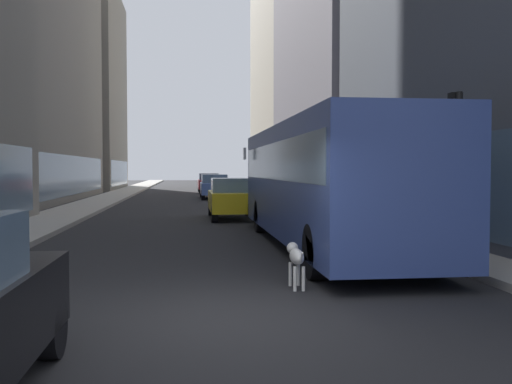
{
  "coord_description": "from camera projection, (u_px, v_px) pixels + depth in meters",
  "views": [
    {
      "loc": [
        -0.61,
        -7.49,
        1.98
      ],
      "look_at": [
        1.12,
        6.7,
        1.4
      ],
      "focal_mm": 39.96,
      "sensor_mm": 36.0,
      "label": 1
    }
  ],
  "objects": [
    {
      "name": "building_left_far",
      "position": [
        71.0,
        90.0,
        55.75
      ],
      "size": [
        9.38,
        15.04,
        19.46
      ],
      "color": "gray",
      "rests_on": "ground"
    },
    {
      "name": "building_right_mid",
      "position": [
        389.0,
        25.0,
        35.21
      ],
      "size": [
        11.84,
        17.6,
        21.78
      ],
      "color": "slate",
      "rests_on": "ground"
    },
    {
      "name": "ground_plane",
      "position": [
        195.0,
        196.0,
        42.29
      ],
      "size": [
        120.0,
        120.0,
        0.0
      ],
      "primitive_type": "plane",
      "color": "#232326"
    },
    {
      "name": "transit_bus",
      "position": [
        322.0,
        177.0,
        14.38
      ],
      "size": [
        2.78,
        11.53,
        3.05
      ],
      "color": "#33478C",
      "rests_on": "ground"
    },
    {
      "name": "pedestrian_with_handbag",
      "position": [
        408.0,
        202.0,
        16.88
      ],
      "size": [
        0.45,
        0.34,
        1.69
      ],
      "color": "#1E1E2D",
      "rests_on": "sidewalk_right"
    },
    {
      "name": "traffic_light_near",
      "position": [
        457.0,
        147.0,
        11.67
      ],
      "size": [
        0.24,
        0.41,
        3.4
      ],
      "color": "black",
      "rests_on": "sidewalk_right"
    },
    {
      "name": "car_red_coupe",
      "position": [
        208.0,
        183.0,
        47.92
      ],
      "size": [
        1.7,
        4.67,
        1.62
      ],
      "color": "red",
      "rests_on": "ground"
    },
    {
      "name": "car_yellow_taxi",
      "position": [
        233.0,
        198.0,
        22.67
      ],
      "size": [
        1.8,
        4.05,
        1.62
      ],
      "color": "yellow",
      "rests_on": "ground"
    },
    {
      "name": "sidewalk_right",
      "position": [
        271.0,
        194.0,
        42.98
      ],
      "size": [
        2.4,
        110.0,
        0.15
      ],
      "primitive_type": "cube",
      "color": "#9E9991",
      "rests_on": "ground"
    },
    {
      "name": "car_blue_hatchback",
      "position": [
        214.0,
        186.0,
        38.03
      ],
      "size": [
        1.78,
        4.56,
        1.62
      ],
      "color": "#4C6BB7",
      "rests_on": "ground"
    },
    {
      "name": "sidewalk_left",
      "position": [
        117.0,
        195.0,
        41.6
      ],
      "size": [
        2.4,
        110.0,
        0.15
      ],
      "primitive_type": "cube",
      "color": "#ADA89E",
      "rests_on": "ground"
    },
    {
      "name": "building_right_far",
      "position": [
        317.0,
        4.0,
        54.62
      ],
      "size": [
        10.95,
        17.73,
        35.71
      ],
      "color": "#B2A893",
      "rests_on": "ground"
    },
    {
      "name": "dalmatian_dog",
      "position": [
        296.0,
        257.0,
        9.46
      ],
      "size": [
        0.22,
        0.96,
        0.72
      ],
      "color": "white",
      "rests_on": "ground"
    }
  ]
}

